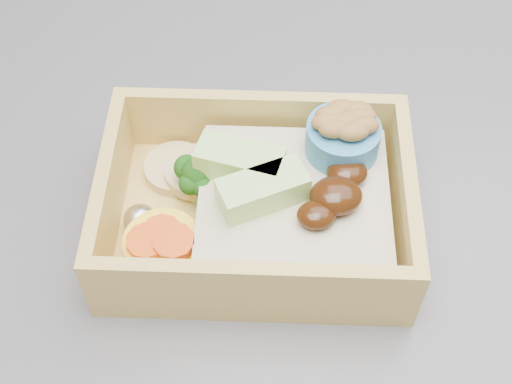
{
  "coord_description": "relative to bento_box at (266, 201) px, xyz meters",
  "views": [
    {
      "loc": [
        0.14,
        -0.3,
        1.31
      ],
      "look_at": [
        0.16,
        -0.03,
        0.96
      ],
      "focal_mm": 50.0,
      "sensor_mm": 36.0,
      "label": 1
    }
  ],
  "objects": [
    {
      "name": "bento_box",
      "position": [
        0.0,
        0.0,
        0.0
      ],
      "size": [
        0.21,
        0.16,
        0.07
      ],
      "rotation": [
        0.0,
        0.0,
        -0.12
      ],
      "color": "tan",
      "rests_on": "island"
    }
  ]
}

